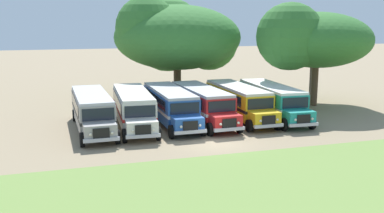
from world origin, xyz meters
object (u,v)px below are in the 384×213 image
parked_bus_slot_4 (238,100)px  secondary_tree (311,38)px  parked_bus_slot_3 (202,103)px  broad_shade_tree (176,36)px  parked_bus_slot_0 (92,109)px  parked_bus_slot_1 (133,107)px  parked_bus_slot_2 (170,104)px  parked_bus_slot_5 (272,99)px  utility_pole (311,69)px

parked_bus_slot_4 → secondary_tree: 11.16m
parked_bus_slot_3 → broad_shade_tree: size_ratio=0.69×
parked_bus_slot_0 → parked_bus_slot_3: (9.12, 0.19, 0.00)m
parked_bus_slot_1 → parked_bus_slot_3: 5.87m
parked_bus_slot_2 → secondary_tree: secondary_tree is taller
parked_bus_slot_4 → parked_bus_slot_2: bearing=-90.1°
parked_bus_slot_5 → secondary_tree: 9.04m
parked_bus_slot_4 → broad_shade_tree: (-2.19, 12.76, 5.13)m
parked_bus_slot_0 → utility_pole: bearing=95.1°
parked_bus_slot_5 → utility_pole: utility_pole is taller
parked_bus_slot_5 → broad_shade_tree: bearing=-155.8°
parked_bus_slot_1 → parked_bus_slot_3: same height
parked_bus_slot_0 → broad_shade_tree: size_ratio=0.69×
broad_shade_tree → parked_bus_slot_1: bearing=-118.6°
parked_bus_slot_0 → parked_bus_slot_5: same height
parked_bus_slot_5 → parked_bus_slot_1: bearing=-88.5°
parked_bus_slot_5 → secondary_tree: bearing=126.5°
parked_bus_slot_0 → parked_bus_slot_4: bearing=90.4°
parked_bus_slot_2 → parked_bus_slot_4: (6.13, 0.02, 0.00)m
broad_shade_tree → parked_bus_slot_4: bearing=-80.3°
parked_bus_slot_3 → parked_bus_slot_4: 3.38m
parked_bus_slot_1 → parked_bus_slot_5: (12.25, -0.27, 0.00)m
parked_bus_slot_3 → utility_pole: size_ratio=1.49×
parked_bus_slot_2 → parked_bus_slot_4: size_ratio=1.00×
parked_bus_slot_5 → secondary_tree: (6.21, 4.15, 5.09)m
parked_bus_slot_5 → parked_bus_slot_2: bearing=-90.0°
parked_bus_slot_2 → parked_bus_slot_3: size_ratio=1.00×
parked_bus_slot_2 → parked_bus_slot_5: size_ratio=0.99×
parked_bus_slot_2 → parked_bus_slot_5: (9.14, -0.44, 0.00)m
secondary_tree → parked_bus_slot_3: bearing=-163.2°
parked_bus_slot_5 → broad_shade_tree: 15.10m
parked_bus_slot_1 → secondary_tree: secondary_tree is taller
parked_bus_slot_1 → utility_pole: (17.53, 2.10, 2.32)m
parked_bus_slot_2 → parked_bus_slot_3: (2.76, -0.09, 0.00)m
parked_bus_slot_0 → utility_pole: 21.03m
parked_bus_slot_0 → parked_bus_slot_4: (12.50, 0.30, 0.00)m
parked_bus_slot_4 → secondary_tree: (9.22, 3.69, 5.09)m
parked_bus_slot_3 → utility_pole: (11.66, 2.02, 2.32)m
utility_pole → parked_bus_slot_5: bearing=-155.9°
parked_bus_slot_1 → broad_shade_tree: (7.05, 12.95, 5.13)m
broad_shade_tree → parked_bus_slot_0: bearing=-128.3°
parked_bus_slot_4 → parked_bus_slot_3: bearing=-88.4°
parked_bus_slot_4 → broad_shade_tree: 13.93m
utility_pole → parked_bus_slot_3: bearing=-170.2°
parked_bus_slot_1 → parked_bus_slot_4: 9.24m
broad_shade_tree → utility_pole: broad_shade_tree is taller
parked_bus_slot_0 → parked_bus_slot_1: 3.26m
broad_shade_tree → utility_pole: 15.34m
parked_bus_slot_0 → parked_bus_slot_2: same height
parked_bus_slot_0 → secondary_tree: 22.66m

